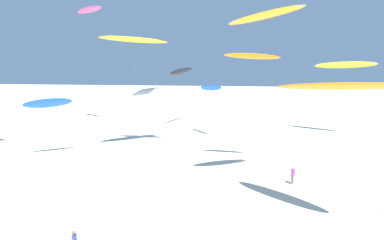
% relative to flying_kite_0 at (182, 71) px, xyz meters
% --- Properties ---
extents(flying_kite_0, '(3.66, 7.62, 10.43)m').
position_rel_flying_kite_0_xyz_m(flying_kite_0, '(0.00, 0.00, 0.00)').
color(flying_kite_0, black).
rests_on(flying_kite_0, ground).
extents(flying_kite_1, '(5.18, 10.84, 7.21)m').
position_rel_flying_kite_0_xyz_m(flying_kite_1, '(-12.08, -20.52, -3.16)').
color(flying_kite_1, blue).
rests_on(flying_kite_1, ground).
extents(flying_kite_2, '(6.28, 11.60, 20.42)m').
position_rel_flying_kite_0_xyz_m(flying_kite_2, '(-15.72, -0.84, 10.27)').
color(flying_kite_2, '#EA5193').
rests_on(flying_kite_2, ground).
extents(flying_kite_3, '(5.52, 8.89, 8.13)m').
position_rel_flying_kite_0_xyz_m(flying_kite_3, '(5.56, -8.14, -2.20)').
color(flying_kite_3, blue).
rests_on(flying_kite_3, ground).
extents(flying_kite_4, '(6.63, 9.79, 15.77)m').
position_rel_flying_kite_0_xyz_m(flying_kite_4, '(11.18, -27.10, 4.99)').
color(flying_kite_4, orange).
rests_on(flying_kite_4, ground).
extents(flying_kite_5, '(7.73, 9.18, 14.16)m').
position_rel_flying_kite_0_xyz_m(flying_kite_5, '(-2.82, -16.90, 4.00)').
color(flying_kite_5, yellow).
rests_on(flying_kite_5, ground).
extents(flying_kite_6, '(5.67, 4.82, 12.00)m').
position_rel_flying_kite_0_xyz_m(flying_kite_6, '(10.46, -21.04, 1.95)').
color(flying_kite_6, orange).
rests_on(flying_kite_6, ground).
extents(flying_kite_7, '(7.63, 3.13, 8.08)m').
position_rel_flying_kite_0_xyz_m(flying_kite_7, '(-2.91, -12.57, -2.47)').
color(flying_kite_7, white).
rests_on(flying_kite_7, ground).
extents(flying_kite_8, '(8.09, 12.46, 11.37)m').
position_rel_flying_kite_0_xyz_m(flying_kite_8, '(24.94, -4.78, 1.07)').
color(flying_kite_8, yellow).
rests_on(flying_kite_8, ground).
extents(flying_kite_9, '(7.60, 6.80, 10.00)m').
position_rel_flying_kite_0_xyz_m(flying_kite_9, '(15.00, -32.61, -0.18)').
color(flying_kite_9, orange).
rests_on(flying_kite_9, ground).
extents(person_foreground_walker, '(0.46, 0.32, 1.67)m').
position_rel_flying_kite_0_xyz_m(person_foreground_walker, '(14.15, -25.59, -8.62)').
color(person_foreground_walker, slate).
rests_on(person_foreground_walker, ground).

